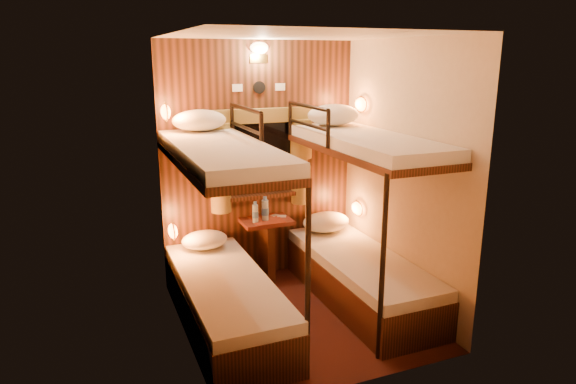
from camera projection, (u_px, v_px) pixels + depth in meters
name	position (u px, v px, depth m)	size (l,w,h in m)	color
floor	(299.00, 316.00, 4.57)	(2.10, 2.10, 0.00)	#3A160F
ceiling	(301.00, 35.00, 3.96)	(2.10, 2.10, 0.00)	silver
wall_back	(259.00, 162.00, 5.21)	(2.40, 2.40, 0.00)	#C6B293
wall_front	(365.00, 222.00, 3.33)	(2.40, 2.40, 0.00)	#C6B293
wall_left	(180.00, 198.00, 3.90)	(2.40, 2.40, 0.00)	#C6B293
wall_right	(402.00, 175.00, 4.63)	(2.40, 2.40, 0.00)	#C6B293
back_panel	(260.00, 163.00, 5.19)	(2.00, 0.03, 2.40)	black
bunk_left	(225.00, 266.00, 4.26)	(0.72, 1.90, 1.82)	black
bunk_right	(361.00, 245.00, 4.73)	(0.72, 1.90, 1.82)	black
window	(261.00, 165.00, 5.17)	(1.00, 0.12, 0.79)	black
curtains	(262.00, 158.00, 5.12)	(1.10, 0.22, 1.00)	olive
back_fixtures	(259.00, 56.00, 4.90)	(0.54, 0.09, 0.48)	black
reading_lamps	(271.00, 165.00, 4.88)	(2.00, 0.20, 1.25)	orange
table	(267.00, 241.00, 5.23)	(0.50, 0.34, 0.66)	#592914
bottle_left	(255.00, 214.00, 5.06)	(0.06, 0.06, 0.21)	#99BFE5
bottle_right	(265.00, 210.00, 5.11)	(0.07, 0.07, 0.25)	#99BFE5
sachet_a	(282.00, 216.00, 5.26)	(0.09, 0.07, 0.01)	silver
sachet_b	(275.00, 215.00, 5.29)	(0.08, 0.06, 0.01)	silver
pillow_lower_left	(205.00, 240.00, 4.90)	(0.44, 0.32, 0.17)	silver
pillow_lower_right	(326.00, 222.00, 5.39)	(0.51, 0.37, 0.20)	silver
pillow_upper_left	(199.00, 120.00, 4.62)	(0.49, 0.35, 0.19)	silver
pillow_upper_right	(333.00, 115.00, 5.00)	(0.53, 0.38, 0.21)	silver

